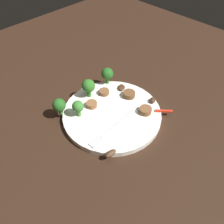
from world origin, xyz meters
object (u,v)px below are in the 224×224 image
at_px(sausage_slice_0, 145,110).
at_px(mushroom_1, 153,100).
at_px(sausage_slice_2, 129,94).
at_px(sausage_slice_3, 104,92).
at_px(broccoli_floret_2, 59,105).
at_px(mushroom_2, 121,87).
at_px(sausage_slice_1, 92,104).
at_px(pepper_strip_1, 164,111).
at_px(mushroom_0, 111,153).
at_px(broccoli_floret_1, 88,87).
at_px(broccoli_floret_3, 78,107).
at_px(fork, 112,128).
at_px(broccoli_floret_0, 107,74).
at_px(plate, 112,114).

height_order(sausage_slice_0, mushroom_1, sausage_slice_0).
xyz_separation_m(sausage_slice_2, sausage_slice_3, (0.04, -0.06, -0.00)).
xyz_separation_m(broccoli_floret_2, mushroom_2, (-0.19, 0.04, -0.03)).
relative_size(sausage_slice_1, pepper_strip_1, 0.64).
bearing_deg(mushroom_0, broccoli_floret_1, -117.27).
bearing_deg(broccoli_floret_3, sausage_slice_3, -171.74).
bearing_deg(broccoli_floret_3, pepper_strip_1, 138.05).
distance_m(sausage_slice_2, mushroom_0, 0.21).
bearing_deg(mushroom_0, mushroom_2, -142.79).
distance_m(sausage_slice_1, mushroom_1, 0.17).
distance_m(fork, pepper_strip_1, 0.15).
height_order(broccoli_floret_2, mushroom_2, broccoli_floret_2).
xyz_separation_m(broccoli_floret_2, pepper_strip_1, (-0.20, 0.19, -0.03)).
relative_size(broccoli_floret_0, sausage_slice_3, 1.76).
distance_m(sausage_slice_3, pepper_strip_1, 0.18).
bearing_deg(plate, broccoli_floret_3, -37.54).
height_order(broccoli_floret_1, sausage_slice_3, broccoli_floret_1).
xyz_separation_m(plate, sausage_slice_0, (-0.06, 0.07, 0.02)).
distance_m(broccoli_floret_0, mushroom_0, 0.27).
relative_size(broccoli_floret_1, mushroom_2, 1.97).
relative_size(broccoli_floret_3, sausage_slice_1, 1.61).
relative_size(broccoli_floret_2, mushroom_0, 1.69).
xyz_separation_m(sausage_slice_0, sausage_slice_2, (-0.02, -0.08, -0.00)).
xyz_separation_m(broccoli_floret_3, mushroom_0, (0.03, 0.15, -0.03)).
xyz_separation_m(broccoli_floret_1, broccoli_floret_3, (0.07, 0.04, -0.00)).
height_order(broccoli_floret_1, mushroom_0, broccoli_floret_1).
height_order(sausage_slice_1, sausage_slice_2, sausage_slice_2).
bearing_deg(mushroom_0, broccoli_floret_2, -89.57).
distance_m(plate, mushroom_2, 0.10).
bearing_deg(sausage_slice_1, sausage_slice_2, 155.94).
height_order(broccoli_floret_2, sausage_slice_1, broccoli_floret_2).
height_order(sausage_slice_1, sausage_slice_3, sausage_slice_1).
distance_m(fork, sausage_slice_1, 0.10).
bearing_deg(broccoli_floret_1, mushroom_2, 154.60).
relative_size(fork, pepper_strip_1, 3.81).
distance_m(fork, broccoli_floret_1, 0.15).
xyz_separation_m(fork, broccoli_floret_1, (-0.04, -0.14, 0.03)).
bearing_deg(mushroom_1, mushroom_0, 11.29).
relative_size(plate, mushroom_1, 12.84).
bearing_deg(broccoli_floret_0, sausage_slice_3, 34.31).
relative_size(mushroom_1, pepper_strip_1, 0.44).
xyz_separation_m(broccoli_floret_2, sausage_slice_3, (-0.14, 0.02, -0.03)).
bearing_deg(broccoli_floret_2, sausage_slice_3, 170.24).
bearing_deg(mushroom_2, mushroom_1, 100.58).
relative_size(plate, broccoli_floret_2, 5.38).
relative_size(sausage_slice_2, mushroom_0, 1.18).
bearing_deg(mushroom_1, plate, -26.03).
distance_m(broccoli_floret_1, sausage_slice_1, 0.05).
bearing_deg(pepper_strip_1, broccoli_floret_2, -43.77).
height_order(fork, sausage_slice_3, sausage_slice_3).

